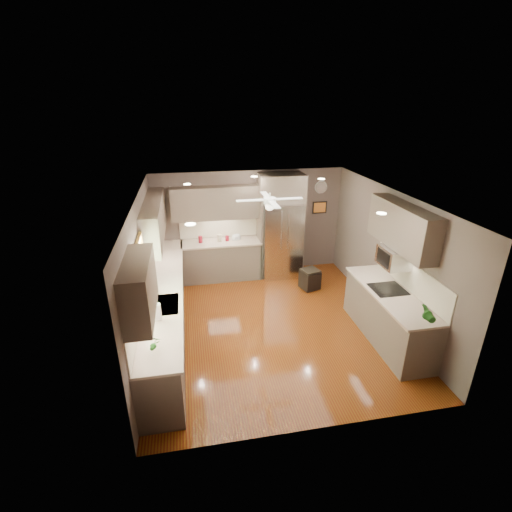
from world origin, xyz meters
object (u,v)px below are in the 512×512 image
object	(u,v)px
canister_a	(200,239)
paper_towel	(158,312)
soap_bottle	(154,289)
potted_plant_left	(156,343)
stool	(310,279)
canister_d	(227,238)
microwave	(394,257)
canister_c	(219,238)
potted_plant_right	(428,314)
bowl	(236,239)
refrigerator	(281,228)

from	to	relation	value
canister_a	paper_towel	distance (m)	3.24
soap_bottle	paper_towel	size ratio (longest dim) A/B	0.68
canister_a	potted_plant_left	size ratio (longest dim) A/B	0.57
stool	soap_bottle	bearing A→B (deg)	-156.83
canister_d	microwave	distance (m)	3.82
canister_c	paper_towel	distance (m)	3.37
potted_plant_right	microwave	bearing A→B (deg)	84.82
canister_a	microwave	distance (m)	4.26
soap_bottle	bowl	distance (m)	2.91
refrigerator	canister_c	bearing A→B (deg)	178.73
canister_c	soap_bottle	distance (m)	2.66
canister_d	potted_plant_right	bearing A→B (deg)	-58.15
canister_d	microwave	xyz separation A→B (m)	(2.60, -2.76, 0.48)
refrigerator	microwave	size ratio (longest dim) A/B	4.45
canister_a	bowl	size ratio (longest dim) A/B	0.65
canister_c	soap_bottle	xyz separation A→B (m)	(-1.32, -2.31, 0.00)
potted_plant_right	bowl	distance (m)	4.62
bowl	refrigerator	bearing A→B (deg)	-3.59
stool	canister_a	bearing A→B (deg)	158.61
canister_a	canister_c	bearing A→B (deg)	-1.26
microwave	stool	world-z (taller)	microwave
canister_d	paper_towel	world-z (taller)	paper_towel
canister_a	potted_plant_right	bearing A→B (deg)	-52.15
refrigerator	paper_towel	world-z (taller)	refrigerator
bowl	stool	bearing A→B (deg)	-31.78
potted_plant_left	paper_towel	size ratio (longest dim) A/B	0.97
soap_bottle	microwave	size ratio (longest dim) A/B	0.34
soap_bottle	stool	size ratio (longest dim) A/B	0.40
refrigerator	potted_plant_left	bearing A→B (deg)	-124.43
canister_c	bowl	bearing A→B (deg)	4.95
potted_plant_right	paper_towel	distance (m)	3.98
canister_c	stool	size ratio (longest dim) A/B	0.35
canister_a	potted_plant_right	distance (m)	5.06
canister_a	canister_d	distance (m)	0.62
canister_c	potted_plant_left	distance (m)	4.09
canister_a	potted_plant_left	bearing A→B (deg)	-101.09
bowl	paper_towel	distance (m)	3.56
canister_d	soap_bottle	world-z (taller)	soap_bottle
potted_plant_left	soap_bottle	bearing A→B (deg)	94.17
bowl	stool	xyz separation A→B (m)	(1.54, -0.95, -0.73)
canister_c	microwave	bearing A→B (deg)	-44.59
potted_plant_left	paper_towel	distance (m)	0.77
bowl	microwave	distance (m)	3.69
soap_bottle	refrigerator	bearing A→B (deg)	39.40
canister_a	soap_bottle	xyz separation A→B (m)	(-0.88, -2.32, 0.01)
canister_a	paper_towel	xyz separation A→B (m)	(-0.78, -3.15, 0.06)
canister_a	canister_d	xyz separation A→B (m)	(0.62, 0.01, -0.02)
canister_c	potted_plant_left	bearing A→B (deg)	-107.13
canister_c	soap_bottle	bearing A→B (deg)	-119.75
soap_bottle	potted_plant_right	world-z (taller)	potted_plant_right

